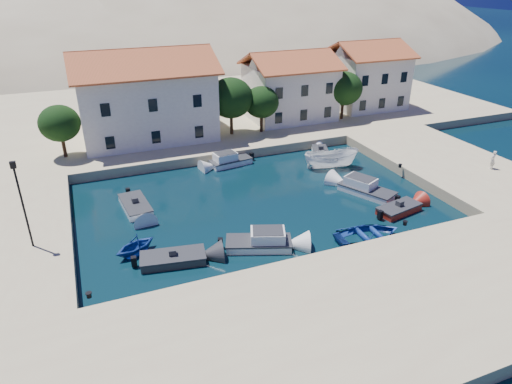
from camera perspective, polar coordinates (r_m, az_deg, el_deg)
ground at (r=31.53m, az=7.25°, el=-9.08°), size 400.00×400.00×0.00m
quay_south at (r=27.30m, az=13.52°, el=-14.77°), size 52.00×12.00×1.00m
quay_east at (r=49.84m, az=22.71°, el=3.30°), size 11.00×20.00×1.00m
quay_west at (r=37.17m, az=-28.11°, el=-5.52°), size 8.00×20.00×1.00m
quay_north at (r=64.59m, az=-7.60°, el=9.98°), size 80.00×36.00×1.00m
hills at (r=155.39m, az=-8.68°, el=10.17°), size 254.00×176.00×99.00m
building_left at (r=52.21m, az=-13.69°, el=11.86°), size 14.70×9.45×9.70m
building_mid at (r=58.56m, az=4.25°, el=13.26°), size 10.50×8.40×8.30m
building_right at (r=65.38m, az=13.67°, el=14.18°), size 9.45×8.40×8.80m
trees at (r=52.60m, az=-1.55°, el=11.43°), size 37.30×5.30×6.45m
lamppost at (r=33.33m, az=-27.32°, el=-0.54°), size 0.35×0.25×6.22m
bollards at (r=34.98m, az=8.37°, el=-3.15°), size 29.36×9.56×0.30m
motorboat_grey_sw at (r=31.93m, az=-10.33°, el=-8.20°), size 4.66×2.65×1.25m
cabin_cruiser_south at (r=32.87m, az=0.34°, el=-6.25°), size 5.10×3.52×1.60m
rowboat_south at (r=35.11m, az=13.76°, el=-5.72°), size 5.31×3.92×1.06m
motorboat_red_se at (r=39.40m, az=17.43°, el=-2.05°), size 4.12×2.48×1.25m
cabin_cruiser_east at (r=41.74m, az=13.69°, el=0.34°), size 4.01×5.39×1.60m
boat_east at (r=46.91m, az=9.30°, el=3.02°), size 5.85×3.41×2.13m
motorboat_white_ne at (r=50.01m, az=8.08°, el=4.94°), size 2.68×3.72×1.25m
rowboat_west at (r=33.57m, az=-14.75°, el=-7.43°), size 3.93×3.74×1.62m
motorboat_white_west at (r=39.45m, az=-14.83°, el=-1.66°), size 2.35×4.59×1.25m
cabin_cruiser_north at (r=46.92m, az=-3.19°, el=3.97°), size 4.50×2.43×1.60m
pedestrian at (r=48.66m, az=27.49°, el=3.59°), size 0.77×0.64×1.79m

